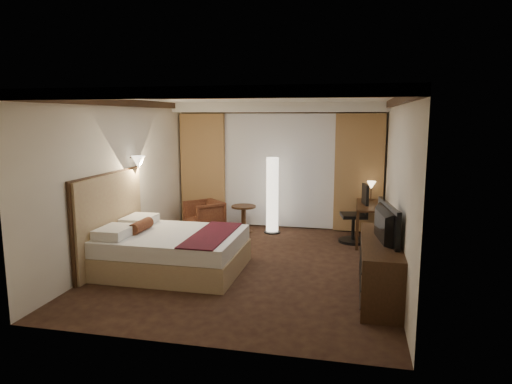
% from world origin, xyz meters
% --- Properties ---
extents(floor, '(4.50, 5.50, 0.01)m').
position_xyz_m(floor, '(0.00, 0.00, 0.00)').
color(floor, black).
rests_on(floor, ground).
extents(ceiling, '(4.50, 5.50, 0.01)m').
position_xyz_m(ceiling, '(0.00, 0.00, 2.70)').
color(ceiling, white).
rests_on(ceiling, back_wall).
extents(back_wall, '(4.50, 0.02, 2.70)m').
position_xyz_m(back_wall, '(0.00, 2.75, 1.35)').
color(back_wall, beige).
rests_on(back_wall, floor).
extents(left_wall, '(0.02, 5.50, 2.70)m').
position_xyz_m(left_wall, '(-2.25, 0.00, 1.35)').
color(left_wall, beige).
rests_on(left_wall, floor).
extents(right_wall, '(0.02, 5.50, 2.70)m').
position_xyz_m(right_wall, '(2.25, 0.00, 1.35)').
color(right_wall, beige).
rests_on(right_wall, floor).
extents(crown_molding, '(4.50, 5.50, 0.12)m').
position_xyz_m(crown_molding, '(0.00, 0.00, 2.64)').
color(crown_molding, black).
rests_on(crown_molding, ceiling).
extents(soffit, '(4.50, 0.50, 0.20)m').
position_xyz_m(soffit, '(0.00, 2.50, 2.60)').
color(soffit, white).
rests_on(soffit, ceiling).
extents(curtain_sheer, '(2.48, 0.04, 2.45)m').
position_xyz_m(curtain_sheer, '(0.00, 2.67, 1.25)').
color(curtain_sheer, silver).
rests_on(curtain_sheer, back_wall).
extents(curtain_left_drape, '(1.00, 0.14, 2.45)m').
position_xyz_m(curtain_left_drape, '(-1.70, 2.61, 1.25)').
color(curtain_left_drape, '#9E7648').
rests_on(curtain_left_drape, back_wall).
extents(curtain_right_drape, '(1.00, 0.14, 2.45)m').
position_xyz_m(curtain_right_drape, '(1.70, 2.61, 1.25)').
color(curtain_right_drape, '#9E7648').
rests_on(curtain_right_drape, back_wall).
extents(wall_sconce, '(0.24, 0.24, 0.24)m').
position_xyz_m(wall_sconce, '(-2.09, 0.31, 1.62)').
color(wall_sconce, white).
rests_on(wall_sconce, left_wall).
extents(bed, '(2.12, 1.66, 0.62)m').
position_xyz_m(bed, '(-1.13, -0.52, 0.31)').
color(bed, white).
rests_on(bed, floor).
extents(headboard, '(0.12, 1.96, 1.50)m').
position_xyz_m(headboard, '(-2.20, -0.52, 0.75)').
color(headboard, '#A68060').
rests_on(headboard, floor).
extents(armchair, '(0.95, 0.95, 0.71)m').
position_xyz_m(armchair, '(-1.49, 2.00, 0.36)').
color(armchair, '#431D14').
rests_on(armchair, floor).
extents(side_table, '(0.51, 0.51, 0.56)m').
position_xyz_m(side_table, '(-0.64, 2.08, 0.28)').
color(side_table, black).
rests_on(side_table, floor).
extents(floor_lamp, '(0.34, 0.34, 1.60)m').
position_xyz_m(floor_lamp, '(-0.04, 2.14, 0.80)').
color(floor_lamp, white).
rests_on(floor_lamp, floor).
extents(desk, '(0.55, 1.27, 0.75)m').
position_xyz_m(desk, '(1.95, 1.82, 0.38)').
color(desk, black).
rests_on(desk, floor).
extents(desk_lamp, '(0.18, 0.18, 0.34)m').
position_xyz_m(desk_lamp, '(1.95, 2.31, 0.92)').
color(desk_lamp, '#FFD899').
rests_on(desk_lamp, desk).
extents(office_chair, '(0.64, 0.64, 1.14)m').
position_xyz_m(office_chair, '(1.62, 1.77, 0.57)').
color(office_chair, black).
rests_on(office_chair, floor).
extents(dresser, '(0.50, 1.98, 0.77)m').
position_xyz_m(dresser, '(2.00, -0.84, 0.38)').
color(dresser, black).
rests_on(dresser, floor).
extents(television, '(0.83, 1.24, 0.15)m').
position_xyz_m(television, '(1.97, -0.84, 1.10)').
color(television, black).
rests_on(television, dresser).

